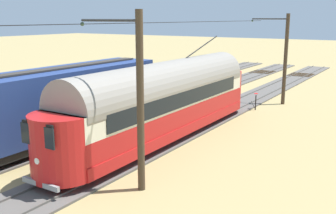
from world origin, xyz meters
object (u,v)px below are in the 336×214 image
switch_stand (256,101)px  vintage_streetcar (165,99)px  catenary_pole_mid_near (138,99)px  track_end_bumper (203,88)px  catenary_pole_foreground (284,58)px  coach_adjacent (68,100)px

switch_stand → vintage_streetcar: bearing=80.0°
catenary_pole_mid_near → switch_stand: 15.91m
switch_stand → track_end_bumper: (6.32, -4.02, -0.30)m
switch_stand → catenary_pole_mid_near: bearing=93.7°
vintage_streetcar → track_end_bumper: 14.48m
catenary_pole_foreground → track_end_bumper: catenary_pole_foreground is taller
vintage_streetcar → coach_adjacent: (4.63, 2.61, -0.10)m
catenary_pole_mid_near → switch_stand: bearing=-86.3°
catenary_pole_foreground → track_end_bumper: (7.33, -0.91, -3.22)m
catenary_pole_foreground → switch_stand: catenary_pole_foreground is taller
switch_stand → track_end_bumper: bearing=-32.5°
catenary_pole_mid_near → track_end_bumper: bearing=-69.5°
catenary_pole_mid_near → track_end_bumper: catenary_pole_mid_near is taller
catenary_pole_mid_near → track_end_bumper: 21.20m
vintage_streetcar → switch_stand: vintage_streetcar is taller
vintage_streetcar → coach_adjacent: vintage_streetcar is taller
coach_adjacent → catenary_pole_mid_near: size_ratio=1.77×
coach_adjacent → switch_stand: 13.80m
vintage_streetcar → catenary_pole_foreground: size_ratio=2.53×
coach_adjacent → catenary_pole_mid_near: bearing=154.9°
catenary_pole_foreground → switch_stand: 4.38m
switch_stand → coach_adjacent: bearing=62.6°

